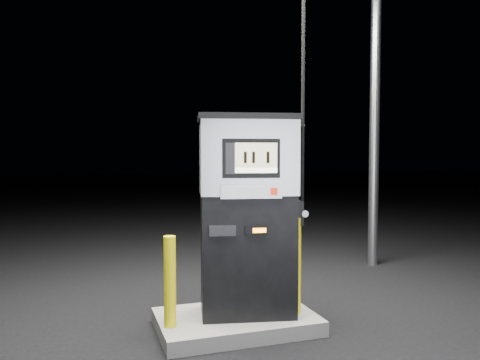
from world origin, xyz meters
name	(u,v)px	position (x,y,z in m)	size (l,w,h in m)	color
ground	(236,329)	(0.00, 0.00, 0.00)	(80.00, 80.00, 0.00)	black
pump_island	(236,322)	(0.00, 0.00, 0.07)	(1.60, 1.00, 0.15)	slate
fuel_dispenser	(248,213)	(0.12, -0.01, 1.20)	(1.18, 0.80, 4.24)	black
bollard_left	(170,282)	(-0.71, -0.12, 0.59)	(0.12, 0.12, 0.87)	#FFF30E
bollard_right	(295,265)	(0.59, -0.15, 0.65)	(0.13, 0.13, 1.00)	#FFF30E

